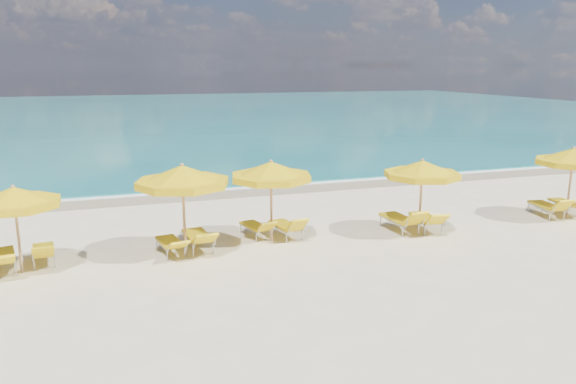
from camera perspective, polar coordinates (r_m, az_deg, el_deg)
name	(u,v)px	position (r m, az deg, el deg)	size (l,w,h in m)	color
ground_plane	(304,241)	(16.99, 1.59, -5.02)	(120.00, 120.00, 0.00)	beige
ocean	(155,114)	(63.66, -13.34, 7.74)	(120.00, 80.00, 0.30)	#126767
wet_sand_band	(244,190)	(23.84, -4.44, 0.16)	(120.00, 2.60, 0.01)	tan
foam_line	(240,187)	(24.60, -4.89, 0.55)	(120.00, 1.20, 0.03)	white
whitecap_near	(96,162)	(32.63, -18.89, 2.92)	(14.00, 0.36, 0.05)	white
whitecap_far	(295,137)	(41.79, 0.76, 5.63)	(18.00, 0.30, 0.05)	white
umbrella_1	(14,198)	(15.51, -26.07, -0.55)	(2.95, 2.95, 2.30)	tan
umbrella_2	(182,177)	(15.46, -10.68, 1.51)	(2.79, 2.79, 2.61)	tan
umbrella_3	(271,172)	(16.53, -1.73, 2.07)	(2.82, 2.82, 2.48)	tan
umbrella_4	(422,170)	(17.75, 13.47, 2.21)	(2.54, 2.54, 2.39)	tan
umbrella_5	(573,157)	(21.38, 26.96, 3.16)	(3.22, 3.22, 2.50)	tan
lounger_1_left	(2,262)	(16.29, -27.02, -6.40)	(0.92, 1.98, 0.77)	#A5A8AD
lounger_1_right	(44,256)	(16.45, -23.55, -5.96)	(0.71, 1.69, 0.76)	#A5A8AD
lounger_2_left	(171,247)	(16.12, -11.82, -5.52)	(0.82, 1.76, 0.67)	#A5A8AD
lounger_2_right	(198,242)	(16.37, -9.11, -5.01)	(0.78, 1.98, 0.81)	#A5A8AD
lounger_3_left	(256,231)	(17.37, -3.28, -3.95)	(0.85, 1.68, 0.71)	#A5A8AD
lounger_3_right	(286,230)	(17.32, -0.19, -3.91)	(0.83, 1.74, 0.83)	#A5A8AD
lounger_4_left	(400,224)	(18.25, 11.31, -3.21)	(0.77, 1.94, 0.93)	#A5A8AD
lounger_4_right	(426,223)	(18.57, 13.83, -3.09)	(0.86, 1.92, 0.83)	#A5A8AD
lounger_5_left	(547,210)	(21.62, 24.81, -1.69)	(0.86, 1.86, 0.87)	#A5A8AD
lounger_5_right	(565,207)	(22.49, 26.35, -1.38)	(0.89, 1.84, 0.66)	#A5A8AD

